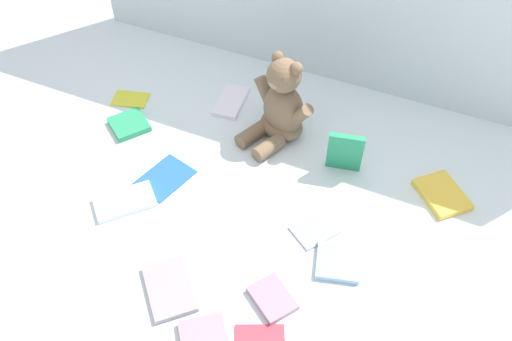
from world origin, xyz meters
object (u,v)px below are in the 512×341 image
Objects in this scene: book_case_4 at (231,101)px; book_case_12 at (204,340)px; book_case_3 at (314,230)px; book_case_10 at (272,298)px; book_case_6 at (338,262)px; book_case_2 at (442,194)px; book_case_7 at (345,152)px; teddy_bear at (281,108)px; book_case_11 at (169,288)px; book_case_5 at (125,202)px; book_case_9 at (129,125)px; book_case_0 at (165,177)px; book_case_8 at (130,99)px.

book_case_4 is 1.44× the size of book_case_12.
book_case_3 is 1.02× the size of book_case_12.
book_case_6 is at bearing 179.37° from book_case_10.
book_case_2 is 1.33× the size of book_case_12.
book_case_7 is at bearing -139.10° from book_case_12.
book_case_10 is at bearing -46.67° from teddy_bear.
teddy_bear is at bearing 24.07° from book_case_6.
book_case_10 is at bearing 154.15° from book_case_11.
book_case_5 is at bearing -100.29° from teddy_bear.
book_case_9 is at bearing -143.50° from book_case_4.
teddy_bear is at bearing -119.95° from book_case_12.
book_case_6 is 0.36m from book_case_11.
book_case_4 is 0.99× the size of book_case_11.
book_case_11 is (-0.20, -0.07, -0.00)m from book_case_10.
book_case_0 is at bearing 33.92° from book_case_3.
book_case_9 reaches higher than book_case_10.
book_case_6 is (0.51, 0.05, 0.00)m from book_case_5.
teddy_bear is 0.45m from book_case_2.
book_case_9 reaches higher than book_case_6.
book_case_12 is (0.12, -0.07, 0.00)m from book_case_11.
book_case_4 and book_case_5 have the same top height.
book_case_8 is 0.72× the size of book_case_11.
book_case_8 is (-0.27, -0.10, -0.00)m from book_case_4.
book_case_0 is 0.44m from book_case_12.
book_case_11 reaches higher than book_case_3.
teddy_bear is at bearing -20.21° from book_case_3.
book_case_12 is (-0.11, -0.34, 0.00)m from book_case_3.
book_case_9 reaches higher than book_case_4.
book_case_0 is 0.47m from book_case_6.
book_case_5 is 1.48× the size of book_case_9.
book_case_3 and book_case_8 have the same top height.
book_case_12 is (-0.10, -0.54, -0.05)m from book_case_7.
book_case_4 is at bearing -84.15° from book_case_8.
teddy_bear is 2.51× the size of book_case_3.
book_case_3 is at bearing -173.80° from book_case_11.
book_case_6 is 0.68× the size of book_case_11.
book_case_3 is at bearing -165.10° from book_case_0.
book_case_11 is at bearing 77.71° from book_case_9.
teddy_bear is 0.20m from book_case_4.
book_case_11 is at bearing -68.82° from book_case_12.
teddy_bear is 0.54m from book_case_11.
book_case_9 is (-0.18, 0.12, 0.00)m from book_case_0.
book_case_7 reaches higher than book_case_11.
book_case_7 reaches higher than book_case_8.
book_case_2 is 0.25m from book_case_7.
book_case_3 is at bearing 57.25° from book_case_5.
book_case_12 is at bearing 105.74° from book_case_11.
book_case_5 and book_case_6 have the same top height.
book_case_7 reaches higher than book_case_3.
teddy_bear is 2.42× the size of book_case_8.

